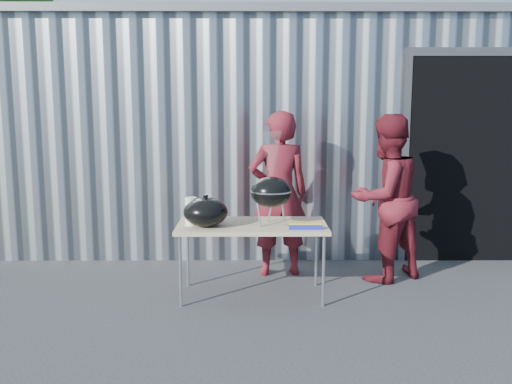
{
  "coord_description": "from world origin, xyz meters",
  "views": [
    {
      "loc": [
        0.2,
        -5.22,
        1.98
      ],
      "look_at": [
        0.24,
        0.56,
        1.05
      ],
      "focal_mm": 40.0,
      "sensor_mm": 36.0,
      "label": 1
    }
  ],
  "objects_px": {
    "folding_table": "(252,228)",
    "kettle_grill": "(271,183)",
    "person_bystander": "(386,198)",
    "person_cook": "(279,194)"
  },
  "relations": [
    {
      "from": "folding_table",
      "to": "kettle_grill",
      "type": "xyz_separation_m",
      "value": [
        0.19,
        -0.04,
        0.46
      ]
    },
    {
      "from": "kettle_grill",
      "to": "person_bystander",
      "type": "xyz_separation_m",
      "value": [
        1.28,
        0.58,
        -0.26
      ]
    },
    {
      "from": "folding_table",
      "to": "person_bystander",
      "type": "xyz_separation_m",
      "value": [
        1.47,
        0.55,
        0.21
      ]
    },
    {
      "from": "kettle_grill",
      "to": "folding_table",
      "type": "bearing_deg",
      "value": 169.43
    },
    {
      "from": "kettle_grill",
      "to": "person_cook",
      "type": "relative_size",
      "value": 0.5
    },
    {
      "from": "folding_table",
      "to": "person_cook",
      "type": "distance_m",
      "value": 0.83
    },
    {
      "from": "person_bystander",
      "to": "kettle_grill",
      "type": "bearing_deg",
      "value": -5.68
    },
    {
      "from": "kettle_grill",
      "to": "person_cook",
      "type": "distance_m",
      "value": 0.82
    },
    {
      "from": "folding_table",
      "to": "person_bystander",
      "type": "relative_size",
      "value": 0.82
    },
    {
      "from": "kettle_grill",
      "to": "person_cook",
      "type": "bearing_deg",
      "value": 81.74
    }
  ]
}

